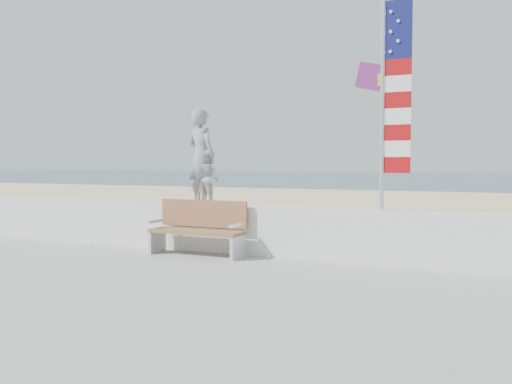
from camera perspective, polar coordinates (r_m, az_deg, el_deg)
ground at (r=8.41m, az=-6.45°, el=-9.79°), size 220.00×220.00×0.00m
sand at (r=16.67m, az=9.73°, el=-3.30°), size 90.00×40.00×0.08m
seawall at (r=10.04m, az=-0.56°, el=-4.03°), size 30.00×0.35×0.90m
adult at (r=10.46m, az=-5.77°, el=3.72°), size 0.77×0.64×1.83m
child at (r=10.39m, az=-5.08°, el=1.57°), size 0.58×0.50×1.04m
bench at (r=10.03m, az=-6.06°, el=-3.71°), size 1.80×0.57×1.00m
flag at (r=9.25m, az=13.97°, el=9.95°), size 0.50×0.08×3.50m
parafoil_kite at (r=12.48m, az=13.02°, el=11.55°), size 1.09×0.45×0.73m
sign at (r=14.19m, az=-6.04°, el=-0.71°), size 0.32×0.07×1.46m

